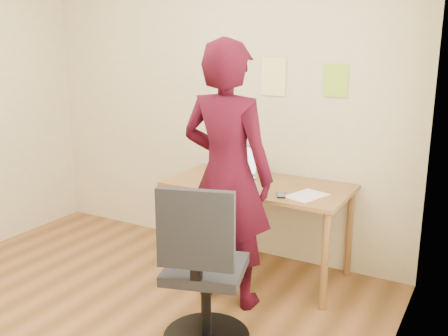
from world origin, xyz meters
The scene contains 10 objects.
room centered at (0.00, 0.00, 1.35)m, with size 3.58×3.58×2.78m.
desk centered at (0.59, 1.38, 0.65)m, with size 1.40×0.70×0.74m.
laptop centered at (0.36, 1.43, 0.79)m, with size 0.36×0.32×0.25m.
paper_sheet centered at (1.03, 1.27, 0.74)m, with size 0.20×0.29×0.00m, color white.
phone centered at (0.87, 1.17, 0.74)m, with size 0.10×0.13×0.01m.
wall_note_left centered at (0.17, 1.74, 1.64)m, with size 0.21×0.00×0.30m, color #F7F293.
wall_note_mid centered at (0.54, 1.74, 1.53)m, with size 0.21×0.00×0.30m, color #F7F293.
wall_note_right centered at (1.05, 1.74, 1.51)m, with size 0.18×0.00×0.24m, color #A4DE31.
office_chair centered at (0.75, 0.32, 0.44)m, with size 0.57×0.58×1.03m.
person centered at (0.59, 0.89, 0.91)m, with size 0.67×0.44×1.83m, color #330713.
Camera 1 is at (2.17, -1.96, 1.79)m, focal length 40.00 mm.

